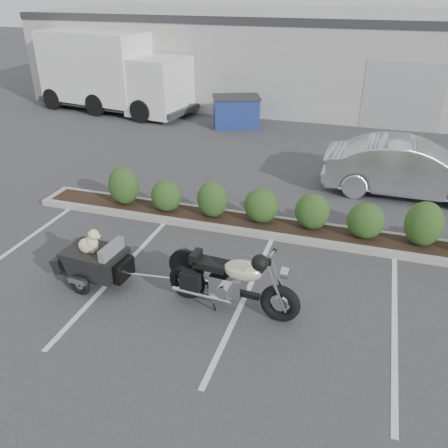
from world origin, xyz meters
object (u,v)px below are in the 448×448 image
(pet_trailer, at_px, (94,260))
(dumpster, at_px, (236,111))
(motorcycle, at_px, (231,282))
(sedan, at_px, (410,168))
(delivery_truck, at_px, (113,74))

(pet_trailer, height_order, dumpster, dumpster)
(motorcycle, distance_m, sedan, 7.16)
(pet_trailer, bearing_deg, motorcycle, 4.03)
(motorcycle, xyz_separation_m, dumpster, (-3.31, 11.53, 0.04))
(pet_trailer, relative_size, sedan, 0.44)
(motorcycle, distance_m, dumpster, 12.00)
(dumpster, distance_m, delivery_truck, 6.09)
(motorcycle, distance_m, pet_trailer, 2.79)
(dumpster, bearing_deg, delivery_truck, 148.99)
(sedan, bearing_deg, pet_trailer, 136.87)
(pet_trailer, xyz_separation_m, delivery_truck, (-6.46, 12.41, 1.11))
(sedan, height_order, delivery_truck, delivery_truck)
(motorcycle, height_order, sedan, sedan)
(dumpster, bearing_deg, sedan, -60.77)
(motorcycle, height_order, delivery_truck, delivery_truck)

